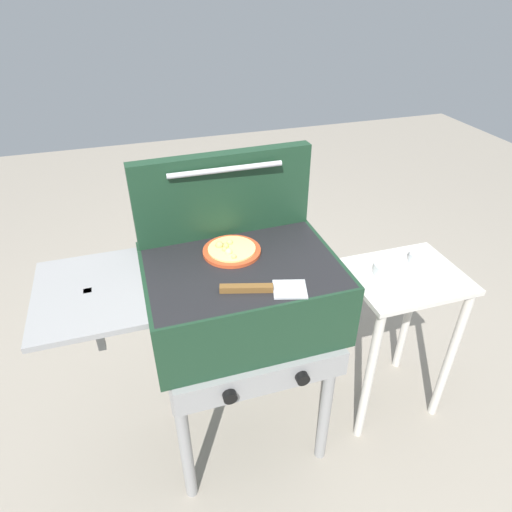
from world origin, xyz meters
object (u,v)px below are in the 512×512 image
Objects in this scene: grill at (239,300)px; topping_bowl_far at (388,269)px; spatula at (264,289)px; topping_bowl_near at (422,258)px; prep_table at (397,314)px; pizza_cheese at (231,250)px.

grill is 8.84× the size of topping_bowl_far.
topping_bowl_far is at bearing 18.08° from spatula.
topping_bowl_near is at bearing 15.93° from spatula.
topping_bowl_near is 0.18m from topping_bowl_far.
prep_table is at bearing 14.09° from spatula.
prep_table is at bearing -6.31° from pizza_cheese.
topping_bowl_far is at bearing -4.73° from pizza_cheese.
prep_table is 0.23m from topping_bowl_far.
grill is 0.78m from topping_bowl_near.
topping_bowl_near is 0.96× the size of topping_bowl_far.
spatula is at bearing -165.91° from prep_table.
prep_table is 6.85× the size of topping_bowl_near.
topping_bowl_near is at bearing -1.74° from pizza_cheese.
pizza_cheese reaches higher than prep_table.
spatula is (0.04, -0.15, 0.15)m from grill.
pizza_cheese is 0.74× the size of spatula.
topping_bowl_near is (0.78, 0.06, -0.02)m from grill.
topping_bowl_near is at bearing 8.64° from topping_bowl_far.
grill reaches higher than topping_bowl_near.
topping_bowl_near reaches higher than prep_table.
pizza_cheese reaches higher than grill.
topping_bowl_far is at bearing 160.74° from prep_table.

